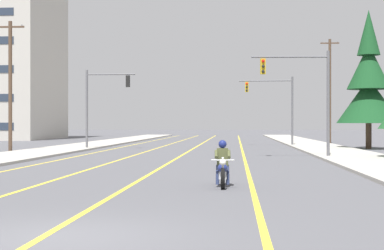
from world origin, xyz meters
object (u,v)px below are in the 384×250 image
Objects in this scene: utility_pole_left_near at (10,84)px; motorcycle_with_rider at (223,168)px; utility_pole_right_far at (330,90)px; traffic_signal_near_right at (306,88)px; traffic_signal_mid_right at (277,100)px; conifer_tree_right_verge_far at (369,85)px; traffic_signal_near_left at (100,98)px.

motorcycle_with_rider is at bearing -55.97° from utility_pole_left_near.
utility_pole_right_far reaches higher than utility_pole_left_near.
traffic_signal_near_right is 1.00× the size of traffic_signal_mid_right.
traffic_signal_mid_right is 0.56× the size of conifer_tree_right_verge_far.
motorcycle_with_rider is 27.77m from utility_pole_left_near.
utility_pole_right_far is (5.27, 25.85, 1.30)m from traffic_signal_near_right.
conifer_tree_right_verge_far is (26.27, 7.22, 0.25)m from utility_pole_left_near.
motorcycle_with_rider is 36.37m from traffic_signal_mid_right.
conifer_tree_right_verge_far reaches higher than traffic_signal_mid_right.
conifer_tree_right_verge_far is (21.02, 1.95, 1.00)m from traffic_signal_near_left.
traffic_signal_near_left is 7.48m from utility_pole_left_near.
utility_pole_left_near is 31.84m from utility_pole_right_far.
traffic_signal_near_right is 18.62m from traffic_signal_near_left.
motorcycle_with_rider is 0.20× the size of conifer_tree_right_verge_far.
traffic_signal_near_right is 19.50m from traffic_signal_mid_right.
traffic_signal_mid_right is 9.12m from conifer_tree_right_verge_far.
conifer_tree_right_verge_far reaches higher than traffic_signal_near_right.
conifer_tree_right_verge_far is at bearing 5.30° from traffic_signal_near_left.
motorcycle_with_rider is at bearing -110.00° from conifer_tree_right_verge_far.
conifer_tree_right_verge_far is at bearing 70.00° from motorcycle_with_rider.
traffic_signal_near_right and traffic_signal_mid_right have the same top height.
traffic_signal_mid_right is 8.60m from utility_pole_right_far.
utility_pole_right_far is at bearing 37.92° from utility_pole_left_near.
motorcycle_with_rider is 0.35× the size of traffic_signal_near_left.
traffic_signal_near_right is at bearing -88.87° from traffic_signal_mid_right.
conifer_tree_right_verge_far is (6.81, -5.99, 0.94)m from traffic_signal_mid_right.
utility_pole_right_far is at bearing 95.33° from conifer_tree_right_verge_far.
traffic_signal_near_right and traffic_signal_near_left have the same top height.
traffic_signal_near_left is at bearing 109.85° from motorcycle_with_rider.
utility_pole_right_far is 0.95× the size of conifer_tree_right_verge_far.
traffic_signal_near_left is (-10.12, 28.02, 3.45)m from motorcycle_with_rider.
motorcycle_with_rider is 0.21× the size of utility_pole_right_far.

